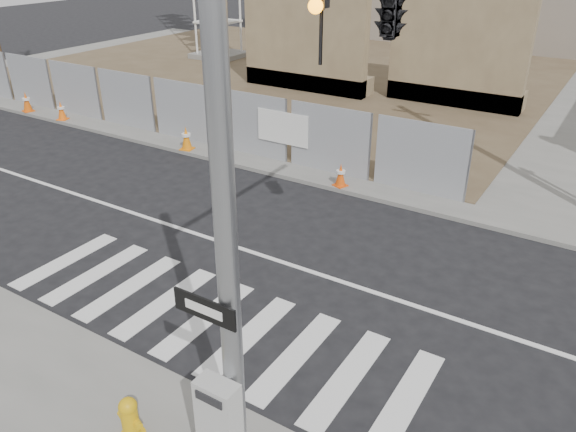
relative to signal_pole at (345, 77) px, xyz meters
The scene contains 11 objects.
ground 5.77m from the signal_pole, 140.66° to the left, with size 100.00×100.00×0.00m, color black.
sidewalk_far 16.91m from the signal_pole, 98.84° to the left, with size 50.00×20.00×0.12m, color slate.
signal_pole is the anchor object (origin of this frame).
chain_link_fence 14.80m from the signal_pole, 150.58° to the left, with size 24.60×0.04×2.00m, color gray.
concrete_wall_left 17.92m from the signal_pole, 122.11° to the left, with size 6.00×1.30×8.00m.
concrete_wall_right 16.46m from the signal_pole, 100.52° to the left, with size 5.50×1.30×8.00m.
fire_hydrant 5.60m from the signal_pole, 114.65° to the right, with size 0.49×0.49×0.71m.
traffic_cone_a 18.81m from the signal_pole, 160.00° to the left, with size 0.49×0.49×0.78m.
traffic_cone_b 16.91m from the signal_pole, 157.47° to the left, with size 0.48×0.48×0.72m.
traffic_cone_c 11.62m from the signal_pole, 144.56° to the left, with size 0.47×0.47×0.77m.
traffic_cone_d 8.22m from the signal_pole, 116.27° to the left, with size 0.44×0.44×0.67m.
Camera 1 is at (5.91, -8.97, 6.52)m, focal length 35.00 mm.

